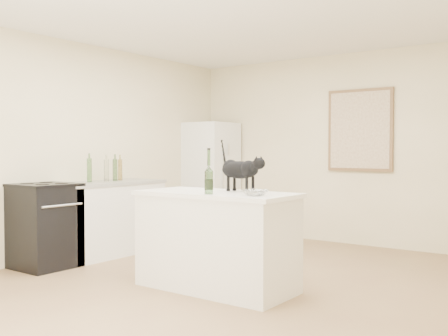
# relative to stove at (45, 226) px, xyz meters

# --- Properties ---
(floor) EXTENTS (5.50, 5.50, 0.00)m
(floor) POSITION_rel_stove_xyz_m (1.95, 0.60, -0.45)
(floor) COLOR #92754D
(floor) RESTS_ON ground
(ceiling) EXTENTS (5.50, 5.50, 0.00)m
(ceiling) POSITION_rel_stove_xyz_m (1.95, 0.60, 2.15)
(ceiling) COLOR white
(ceiling) RESTS_ON ground
(wall_back) EXTENTS (4.50, 0.00, 4.50)m
(wall_back) POSITION_rel_stove_xyz_m (1.95, 3.35, 0.85)
(wall_back) COLOR #F7E7BF
(wall_back) RESTS_ON ground
(wall_left) EXTENTS (0.00, 5.50, 5.50)m
(wall_left) POSITION_rel_stove_xyz_m (-0.30, 0.60, 0.85)
(wall_left) COLOR #F7E7BF
(wall_left) RESTS_ON ground
(island_base) EXTENTS (1.44, 0.67, 0.86)m
(island_base) POSITION_rel_stove_xyz_m (2.05, 0.40, -0.02)
(island_base) COLOR white
(island_base) RESTS_ON floor
(island_top) EXTENTS (1.50, 0.70, 0.04)m
(island_top) POSITION_rel_stove_xyz_m (2.05, 0.40, 0.43)
(island_top) COLOR white
(island_top) RESTS_ON island_base
(left_cabinets) EXTENTS (0.60, 1.40, 0.86)m
(left_cabinets) POSITION_rel_stove_xyz_m (0.00, 0.90, -0.02)
(left_cabinets) COLOR white
(left_cabinets) RESTS_ON floor
(left_countertop) EXTENTS (0.62, 1.44, 0.04)m
(left_countertop) POSITION_rel_stove_xyz_m (0.00, 0.90, 0.43)
(left_countertop) COLOR gray
(left_countertop) RESTS_ON left_cabinets
(stove) EXTENTS (0.60, 0.60, 0.90)m
(stove) POSITION_rel_stove_xyz_m (0.00, 0.00, 0.00)
(stove) COLOR black
(stove) RESTS_ON floor
(fridge) EXTENTS (0.68, 0.68, 1.70)m
(fridge) POSITION_rel_stove_xyz_m (0.00, 2.95, 0.40)
(fridge) COLOR white
(fridge) RESTS_ON floor
(artwork_frame) EXTENTS (0.90, 0.03, 1.10)m
(artwork_frame) POSITION_rel_stove_xyz_m (2.25, 3.32, 1.10)
(artwork_frame) COLOR brown
(artwork_frame) RESTS_ON wall_back
(artwork_canvas) EXTENTS (0.82, 0.00, 1.02)m
(artwork_canvas) POSITION_rel_stove_xyz_m (2.25, 3.30, 1.10)
(artwork_canvas) COLOR beige
(artwork_canvas) RESTS_ON wall_back
(black_cat) EXTENTS (0.54, 0.27, 0.36)m
(black_cat) POSITION_rel_stove_xyz_m (2.20, 0.56, 0.63)
(black_cat) COLOR black
(black_cat) RESTS_ON island_top
(wine_bottle) EXTENTS (0.10, 0.10, 0.35)m
(wine_bottle) POSITION_rel_stove_xyz_m (2.13, 0.18, 0.63)
(wine_bottle) COLOR #2B5B24
(wine_bottle) RESTS_ON island_top
(glass_bowl) EXTENTS (0.22, 0.22, 0.05)m
(glass_bowl) POSITION_rel_stove_xyz_m (2.56, 0.27, 0.48)
(glass_bowl) COLOR silver
(glass_bowl) RESTS_ON island_top
(fridge_paper) EXTENTS (0.06, 0.12, 0.17)m
(fridge_paper) POSITION_rel_stove_xyz_m (0.34, 2.97, 0.84)
(fridge_paper) COLOR silver
(fridge_paper) RESTS_ON fridge
(counter_bottle_cluster) EXTENTS (0.12, 0.53, 0.29)m
(counter_bottle_cluster) POSITION_rel_stove_xyz_m (-0.02, 0.91, 0.59)
(counter_bottle_cluster) COLOR brown
(counter_bottle_cluster) RESTS_ON left_countertop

